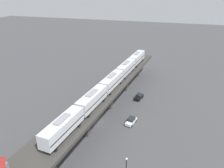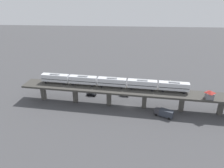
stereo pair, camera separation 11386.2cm
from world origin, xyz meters
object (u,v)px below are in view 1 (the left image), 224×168
(subway_train, at_px, (112,81))
(delivery_truck, at_px, (49,142))
(street_car_white, at_px, (131,121))
(street_car_black, at_px, (139,97))

(subway_train, bearing_deg, delivery_truck, 66.00)
(subway_train, bearing_deg, street_car_white, 144.24)
(street_car_white, xyz_separation_m, street_car_black, (0.70, -15.45, 0.00))
(subway_train, height_order, delivery_truck, subway_train)
(street_car_white, height_order, street_car_black, same)
(street_car_black, distance_m, delivery_truck, 35.09)
(subway_train, height_order, street_car_white, subway_train)
(subway_train, xyz_separation_m, delivery_truck, (9.37, 21.05, -8.49))
(subway_train, height_order, street_car_black, subway_train)
(subway_train, xyz_separation_m, street_car_white, (-7.35, 5.30, -9.31))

